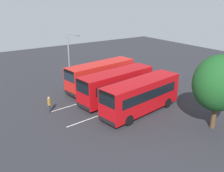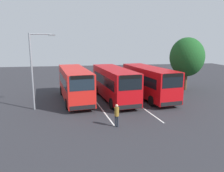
{
  "view_description": "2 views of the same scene",
  "coord_description": "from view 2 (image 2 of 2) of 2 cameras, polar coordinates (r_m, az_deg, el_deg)",
  "views": [
    {
      "loc": [
        14.76,
        21.08,
        10.92
      ],
      "look_at": [
        0.57,
        0.3,
        1.91
      ],
      "focal_mm": 40.11,
      "sensor_mm": 36.0,
      "label": 1
    },
    {
      "loc": [
        21.8,
        -4.01,
        6.05
      ],
      "look_at": [
        -0.84,
        -0.05,
        1.38
      ],
      "focal_mm": 35.26,
      "sensor_mm": 36.0,
      "label": 2
    }
  ],
  "objects": [
    {
      "name": "ground_plane",
      "position": [
        22.98,
        0.49,
        -3.79
      ],
      "size": [
        69.13,
        69.13,
        0.0
      ],
      "primitive_type": "plane",
      "color": "#2B2B30"
    },
    {
      "name": "bus_far_left",
      "position": [
        22.85,
        -9.64,
        0.68
      ],
      "size": [
        9.35,
        3.56,
        3.33
      ],
      "rotation": [
        0.0,
        0.0,
        0.13
      ],
      "color": "red",
      "rests_on": "ground"
    },
    {
      "name": "bus_center_left",
      "position": [
        22.76,
        0.57,
        0.8
      ],
      "size": [
        9.35,
        3.5,
        3.33
      ],
      "rotation": [
        0.0,
        0.0,
        0.13
      ],
      "color": "#B70C11",
      "rests_on": "ground"
    },
    {
      "name": "bus_center_right",
      "position": [
        23.98,
        9.47,
        1.19
      ],
      "size": [
        9.36,
        3.66,
        3.33
      ],
      "rotation": [
        0.0,
        0.0,
        0.14
      ],
      "color": "#B70C11",
      "rests_on": "ground"
    },
    {
      "name": "pedestrian",
      "position": [
        15.79,
        1.23,
        -7.18
      ],
      "size": [
        0.43,
        0.43,
        1.69
      ],
      "rotation": [
        0.0,
        0.0,
        2.69
      ],
      "color": "#232833",
      "rests_on": "ground"
    },
    {
      "name": "street_lamp",
      "position": [
        20.48,
        -19.52,
        4.87
      ],
      "size": [
        0.67,
        2.22,
        6.77
      ],
      "rotation": [
        0.0,
        0.0,
        1.8
      ],
      "color": "gray",
      "rests_on": "ground"
    },
    {
      "name": "depot_tree",
      "position": [
        29.04,
        18.83,
        7.1
      ],
      "size": [
        4.57,
        4.11,
        6.56
      ],
      "color": "#4C3823",
      "rests_on": "ground"
    },
    {
      "name": "lane_stripe_outer_left",
      "position": [
        22.72,
        -4.22,
        -3.98
      ],
      "size": [
        14.05,
        1.49,
        0.01
      ],
      "primitive_type": "cube",
      "rotation": [
        0.0,
        0.0,
        0.1
      ],
      "color": "silver",
      "rests_on": "ground"
    },
    {
      "name": "lane_stripe_inner_left",
      "position": [
        23.38,
        5.06,
        -3.55
      ],
      "size": [
        14.05,
        1.49,
        0.01
      ],
      "primitive_type": "cube",
      "rotation": [
        0.0,
        0.0,
        0.1
      ],
      "color": "silver",
      "rests_on": "ground"
    }
  ]
}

